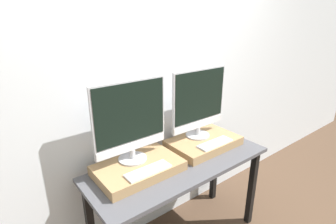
% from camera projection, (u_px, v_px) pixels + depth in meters
% --- Properties ---
extents(wall_back, '(8.00, 0.04, 2.60)m').
position_uv_depth(wall_back, '(152.00, 84.00, 2.05)').
color(wall_back, silver).
rests_on(wall_back, ground_plane).
extents(workbench, '(1.43, 0.56, 0.77)m').
position_uv_depth(workbench, '(180.00, 174.00, 2.01)').
color(workbench, '#47474C').
rests_on(workbench, ground_plane).
extents(wooden_riser_left, '(0.59, 0.37, 0.07)m').
position_uv_depth(wooden_riser_left, '(138.00, 168.00, 1.83)').
color(wooden_riser_left, '#99754C').
rests_on(wooden_riser_left, workbench).
extents(monitor_left, '(0.55, 0.20, 0.57)m').
position_uv_depth(monitor_left, '(131.00, 120.00, 1.76)').
color(monitor_left, '#B2B2B7').
rests_on(monitor_left, wooden_riser_left).
extents(keyboard_left, '(0.32, 0.10, 0.01)m').
position_uv_depth(keyboard_left, '(148.00, 171.00, 1.72)').
color(keyboard_left, silver).
rests_on(keyboard_left, wooden_riser_left).
extents(wooden_riser_right, '(0.59, 0.37, 0.07)m').
position_uv_depth(wooden_riser_right, '(204.00, 142.00, 2.20)').
color(wooden_riser_right, '#99754C').
rests_on(wooden_riser_right, workbench).
extents(monitor_right, '(0.55, 0.20, 0.57)m').
position_uv_depth(monitor_right, '(199.00, 102.00, 2.13)').
color(monitor_right, '#B2B2B7').
rests_on(monitor_right, wooden_riser_right).
extents(keyboard_right, '(0.32, 0.10, 0.01)m').
position_uv_depth(keyboard_right, '(215.00, 143.00, 2.09)').
color(keyboard_right, silver).
rests_on(keyboard_right, wooden_riser_right).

